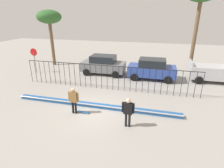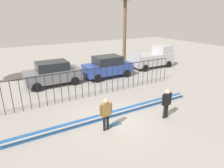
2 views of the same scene
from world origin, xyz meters
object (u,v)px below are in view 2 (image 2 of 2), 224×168
Objects in this scene: skateboarder at (106,112)px; skateboard at (113,124)px; parked_car_blue at (108,66)px; pickup_truck at (153,58)px; parked_car_gray at (53,73)px; camera_operator at (167,101)px.

skateboarder is 1.09m from skateboard.
pickup_truck reaches higher than parked_car_blue.
parked_car_blue is (4.78, -0.34, 0.00)m from parked_car_gray.
parked_car_gray is at bearing 175.05° from parked_car_blue.
camera_operator is 8.17m from parked_car_blue.
camera_operator is 11.07m from pickup_truck.
camera_operator is at bearing -66.91° from parked_car_gray.
parked_car_gray is at bearing 122.79° from skateboarder.
camera_operator is (2.87, -0.72, 0.95)m from skateboard.
pickup_truck reaches higher than parked_car_gray.
pickup_truck reaches higher than skateboarder.
pickup_truck is at bearing 5.17° from parked_car_blue.
parked_car_gray reaches higher than camera_operator.
camera_operator is at bearing -96.93° from parked_car_blue.
pickup_truck reaches higher than camera_operator.
skateboarder is 1.00× the size of camera_operator.
skateboard is 0.17× the size of pickup_truck.
parked_car_blue is (4.25, 7.55, -0.03)m from skateboarder.
parked_car_gray is at bearing 104.52° from skateboard.
camera_operator is 0.36× the size of pickup_truck.
parked_car_gray is (-1.05, 7.74, 0.91)m from skateboard.
parked_car_blue is 0.91× the size of pickup_truck.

